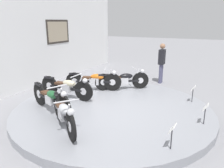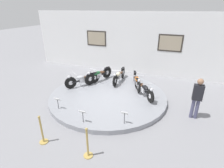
{
  "view_description": "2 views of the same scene",
  "coord_description": "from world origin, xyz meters",
  "px_view_note": "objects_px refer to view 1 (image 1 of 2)",
  "views": [
    {
      "loc": [
        -5.21,
        -2.65,
        2.55
      ],
      "look_at": [
        -0.02,
        0.02,
        0.87
      ],
      "focal_mm": 35.0,
      "sensor_mm": 36.0,
      "label": 1
    },
    {
      "loc": [
        2.86,
        -7.02,
        4.07
      ],
      "look_at": [
        0.13,
        0.2,
        0.66
      ],
      "focal_mm": 28.0,
      "sensor_mm": 36.0,
      "label": 2
    }
  ],
  "objects_px": {
    "motorcycle_black": "(123,79)",
    "visitor_standing": "(162,61)",
    "info_placard_front_left": "(172,132)",
    "info_placard_front_centre": "(205,110)",
    "motorcycle_silver": "(63,112)",
    "motorcycle_green": "(51,98)",
    "motorcycle_cream": "(67,86)",
    "info_placard_front_right": "(193,90)",
    "motorcycle_orange": "(95,80)"
  },
  "relations": [
    {
      "from": "motorcycle_green",
      "to": "visitor_standing",
      "type": "bearing_deg",
      "value": -18.55
    },
    {
      "from": "motorcycle_green",
      "to": "motorcycle_cream",
      "type": "height_order",
      "value": "motorcycle_green"
    },
    {
      "from": "motorcycle_cream",
      "to": "info_placard_front_left",
      "type": "xyz_separation_m",
      "value": [
        -1.43,
        -3.6,
        -0.02
      ]
    },
    {
      "from": "motorcycle_orange",
      "to": "info_placard_front_centre",
      "type": "bearing_deg",
      "value": -106.49
    },
    {
      "from": "motorcycle_silver",
      "to": "motorcycle_green",
      "type": "xyz_separation_m",
      "value": [
        0.55,
        0.87,
        0.02
      ]
    },
    {
      "from": "info_placard_front_centre",
      "to": "motorcycle_cream",
      "type": "bearing_deg",
      "value": 90.0
    },
    {
      "from": "motorcycle_cream",
      "to": "motorcycle_orange",
      "type": "bearing_deg",
      "value": -17.48
    },
    {
      "from": "motorcycle_green",
      "to": "info_placard_front_centre",
      "type": "bearing_deg",
      "value": -73.54
    },
    {
      "from": "motorcycle_green",
      "to": "motorcycle_orange",
      "type": "xyz_separation_m",
      "value": [
        2.2,
        -0.0,
        -0.02
      ]
    },
    {
      "from": "motorcycle_silver",
      "to": "motorcycle_orange",
      "type": "bearing_deg",
      "value": 17.47
    },
    {
      "from": "motorcycle_black",
      "to": "info_placard_front_left",
      "type": "xyz_separation_m",
      "value": [
        -3.08,
        -2.39,
        -0.0
      ]
    },
    {
      "from": "motorcycle_green",
      "to": "motorcycle_black",
      "type": "xyz_separation_m",
      "value": [
        2.75,
        -0.87,
        -0.03
      ]
    },
    {
      "from": "info_placard_front_left",
      "to": "info_placard_front_centre",
      "type": "height_order",
      "value": "same"
    },
    {
      "from": "info_placard_front_right",
      "to": "motorcycle_cream",
      "type": "bearing_deg",
      "value": 111.61
    },
    {
      "from": "visitor_standing",
      "to": "motorcycle_orange",
      "type": "bearing_deg",
      "value": 148.79
    },
    {
      "from": "motorcycle_green",
      "to": "visitor_standing",
      "type": "distance_m",
      "value": 5.2
    },
    {
      "from": "motorcycle_silver",
      "to": "info_placard_front_centre",
      "type": "relative_size",
      "value": 3.13
    },
    {
      "from": "motorcycle_green",
      "to": "info_placard_front_right",
      "type": "relative_size",
      "value": 3.74
    },
    {
      "from": "motorcycle_orange",
      "to": "info_placard_front_right",
      "type": "relative_size",
      "value": 3.62
    },
    {
      "from": "motorcycle_black",
      "to": "info_placard_front_centre",
      "type": "relative_size",
      "value": 3.1
    },
    {
      "from": "motorcycle_cream",
      "to": "motorcycle_black",
      "type": "height_order",
      "value": "motorcycle_cream"
    },
    {
      "from": "motorcycle_orange",
      "to": "info_placard_front_right",
      "type": "height_order",
      "value": "motorcycle_orange"
    },
    {
      "from": "motorcycle_black",
      "to": "info_placard_front_left",
      "type": "distance_m",
      "value": 3.89
    },
    {
      "from": "motorcycle_cream",
      "to": "info_placard_front_centre",
      "type": "relative_size",
      "value": 3.87
    },
    {
      "from": "motorcycle_green",
      "to": "motorcycle_cream",
      "type": "relative_size",
      "value": 0.97
    },
    {
      "from": "info_placard_front_left",
      "to": "motorcycle_green",
      "type": "bearing_deg",
      "value": 84.26
    },
    {
      "from": "motorcycle_green",
      "to": "motorcycle_black",
      "type": "height_order",
      "value": "motorcycle_green"
    },
    {
      "from": "motorcycle_cream",
      "to": "info_placard_front_right",
      "type": "distance_m",
      "value": 3.87
    },
    {
      "from": "info_placard_front_right",
      "to": "visitor_standing",
      "type": "relative_size",
      "value": 0.3
    },
    {
      "from": "motorcycle_cream",
      "to": "info_placard_front_centre",
      "type": "bearing_deg",
      "value": -90.0
    },
    {
      "from": "motorcycle_silver",
      "to": "info_placard_front_left",
      "type": "relative_size",
      "value": 3.13
    },
    {
      "from": "visitor_standing",
      "to": "info_placard_front_right",
      "type": "bearing_deg",
      "value": -146.14
    },
    {
      "from": "motorcycle_silver",
      "to": "info_placard_front_right",
      "type": "relative_size",
      "value": 3.13
    },
    {
      "from": "motorcycle_green",
      "to": "info_placard_front_right",
      "type": "distance_m",
      "value": 4.12
    },
    {
      "from": "motorcycle_silver",
      "to": "info_placard_front_centre",
      "type": "bearing_deg",
      "value": -59.91
    },
    {
      "from": "info_placard_front_centre",
      "to": "visitor_standing",
      "type": "relative_size",
      "value": 0.3
    },
    {
      "from": "info_placard_front_centre",
      "to": "motorcycle_green",
      "type": "bearing_deg",
      "value": 106.46
    },
    {
      "from": "motorcycle_green",
      "to": "motorcycle_orange",
      "type": "relative_size",
      "value": 1.03
    },
    {
      "from": "motorcycle_green",
      "to": "info_placard_front_left",
      "type": "bearing_deg",
      "value": -95.74
    },
    {
      "from": "motorcycle_silver",
      "to": "motorcycle_black",
      "type": "relative_size",
      "value": 1.01
    },
    {
      "from": "motorcycle_black",
      "to": "visitor_standing",
      "type": "distance_m",
      "value": 2.33
    },
    {
      "from": "visitor_standing",
      "to": "motorcycle_black",
      "type": "bearing_deg",
      "value": 160.2
    },
    {
      "from": "motorcycle_orange",
      "to": "info_placard_front_left",
      "type": "relative_size",
      "value": 3.62
    },
    {
      "from": "motorcycle_green",
      "to": "motorcycle_silver",
      "type": "bearing_deg",
      "value": -122.46
    },
    {
      "from": "motorcycle_silver",
      "to": "info_placard_front_left",
      "type": "xyz_separation_m",
      "value": [
        0.23,
        -2.39,
        -0.01
      ]
    },
    {
      "from": "info_placard_front_left",
      "to": "motorcycle_black",
      "type": "bearing_deg",
      "value": 37.79
    },
    {
      "from": "motorcycle_silver",
      "to": "motorcycle_green",
      "type": "height_order",
      "value": "motorcycle_green"
    },
    {
      "from": "motorcycle_cream",
      "to": "info_placard_front_right",
      "type": "height_order",
      "value": "motorcycle_cream"
    },
    {
      "from": "motorcycle_orange",
      "to": "motorcycle_silver",
      "type": "bearing_deg",
      "value": -162.53
    },
    {
      "from": "motorcycle_green",
      "to": "info_placard_front_left",
      "type": "relative_size",
      "value": 3.74
    }
  ]
}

